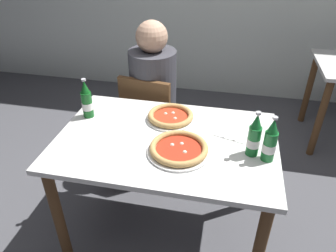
% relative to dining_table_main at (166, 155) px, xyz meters
% --- Properties ---
extents(ground_plane, '(8.00, 8.00, 0.00)m').
position_rel_dining_table_main_xyz_m(ground_plane, '(0.00, 0.00, -0.64)').
color(ground_plane, '#4C4C51').
extents(dining_table_main, '(1.20, 0.80, 0.75)m').
position_rel_dining_table_main_xyz_m(dining_table_main, '(0.00, 0.00, 0.00)').
color(dining_table_main, silver).
rests_on(dining_table_main, ground_plane).
extents(chair_behind_table, '(0.45, 0.45, 0.85)m').
position_rel_dining_table_main_xyz_m(chair_behind_table, '(-0.25, 0.61, -0.15)').
color(chair_behind_table, brown).
rests_on(chair_behind_table, ground_plane).
extents(diner_seated, '(0.34, 0.34, 1.21)m').
position_rel_dining_table_main_xyz_m(diner_seated, '(-0.24, 0.66, -0.05)').
color(diner_seated, '#2D3342').
rests_on(diner_seated, ground_plane).
extents(pizza_margherita_near, '(0.29, 0.29, 0.04)m').
position_rel_dining_table_main_xyz_m(pizza_margherita_near, '(-0.02, 0.20, 0.14)').
color(pizza_margherita_near, white).
rests_on(pizza_margherita_near, dining_table_main).
extents(pizza_marinara_far, '(0.33, 0.33, 0.04)m').
position_rel_dining_table_main_xyz_m(pizza_marinara_far, '(0.09, -0.11, 0.13)').
color(pizza_marinara_far, white).
rests_on(pizza_marinara_far, dining_table_main).
extents(beer_bottle_left, '(0.07, 0.07, 0.25)m').
position_rel_dining_table_main_xyz_m(beer_bottle_left, '(0.53, -0.07, 0.22)').
color(beer_bottle_left, '#196B2D').
rests_on(beer_bottle_left, dining_table_main).
extents(beer_bottle_center, '(0.07, 0.07, 0.25)m').
position_rel_dining_table_main_xyz_m(beer_bottle_center, '(-0.51, 0.14, 0.22)').
color(beer_bottle_center, '#14591E').
rests_on(beer_bottle_center, dining_table_main).
extents(beer_bottle_right, '(0.07, 0.07, 0.25)m').
position_rel_dining_table_main_xyz_m(beer_bottle_right, '(0.46, -0.04, 0.22)').
color(beer_bottle_right, '#196B2D').
rests_on(beer_bottle_right, dining_table_main).
extents(napkin_with_cutlery, '(0.23, 0.23, 0.01)m').
position_rel_dining_table_main_xyz_m(napkin_with_cutlery, '(0.36, 0.14, 0.12)').
color(napkin_with_cutlery, white).
rests_on(napkin_with_cutlery, dining_table_main).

